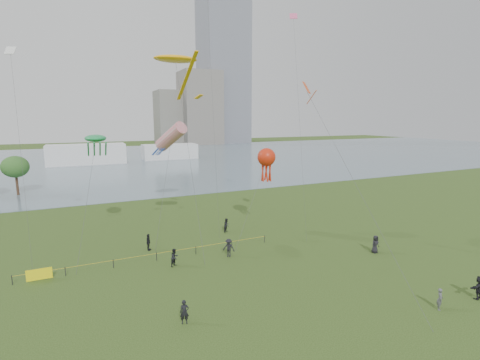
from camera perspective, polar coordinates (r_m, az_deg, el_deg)
name	(u,v)px	position (r m, az deg, el deg)	size (l,w,h in m)	color
ground_plane	(297,310)	(27.31, 9.36, -20.30)	(400.00, 400.00, 0.00)	#253C13
lake	(127,160)	(120.91, -18.09, 3.11)	(400.00, 120.00, 0.08)	slate
tower	(223,33)	(207.21, -2.84, 23.02)	(24.00, 24.00, 120.00)	slate
building_mid	(200,108)	(190.93, -6.60, 11.64)	(20.00, 20.00, 38.00)	slate
building_low	(172,118)	(192.80, -11.15, 10.02)	(16.00, 18.00, 28.00)	slate
pavilion_left	(87,154)	(114.88, -23.83, 3.90)	(22.00, 8.00, 6.00)	white
pavilion_right	(170,152)	(121.06, -11.44, 4.60)	(18.00, 7.00, 5.00)	white
fence	(88,266)	(35.14, -23.62, -12.85)	(24.07, 0.07, 1.05)	black
kite_flyer	(440,299)	(30.39, 29.97, -16.56)	(0.59, 0.39, 1.62)	#525359
spectator_a	(175,257)	(34.00, -10.68, -12.38)	(0.83, 0.65, 1.72)	black
spectator_b	(229,248)	(35.51, -1.86, -11.06)	(1.21, 0.70, 1.88)	black
spectator_c	(148,242)	(38.36, -14.80, -9.83)	(1.05, 0.44, 1.79)	black
spectator_d	(375,244)	(39.07, 21.31, -9.78)	(0.91, 0.59, 1.85)	black
spectator_e	(479,288)	(33.47, 34.59, -14.33)	(1.71, 0.54, 1.85)	black
spectator_f	(184,312)	(25.41, -9.10, -20.61)	(0.61, 0.40, 1.67)	black
spectator_g	(227,225)	(42.85, -2.20, -7.42)	(0.83, 0.65, 1.71)	black
kite_stingray	(176,60)	(41.28, -10.48, 18.85)	(4.89, 11.50, 20.61)	#3F3F42
kite_windsock	(171,137)	(41.93, -11.27, 6.97)	(5.27, 8.57, 13.43)	#3F3F42
kite_creature	(96,139)	(39.58, -22.63, 6.28)	(3.76, 9.06, 12.07)	#3F3F42
kite_octopus	(266,158)	(41.53, 4.36, 3.65)	(7.25, 5.69, 10.27)	#3F3F42
kite_delta	(312,99)	(36.41, 11.77, 12.95)	(2.19, 17.84, 17.43)	#3F3F42
small_kites	(183,8)	(42.49, -9.33, 26.04)	(30.25, 5.23, 11.90)	white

